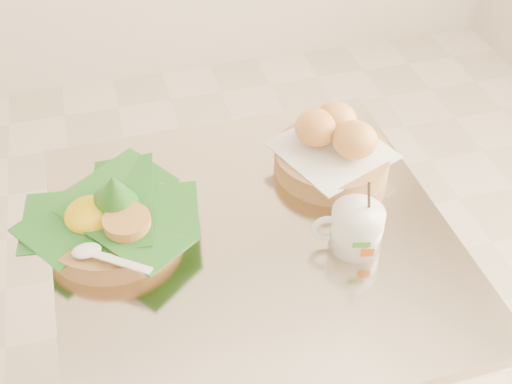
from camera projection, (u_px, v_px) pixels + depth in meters
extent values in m
cylinder|color=gray|center=(254.00, 355.00, 1.40)|extent=(0.07, 0.07, 0.69)
cube|color=beige|center=(253.00, 241.00, 1.16)|extent=(0.71, 0.71, 0.03)
cylinder|color=tan|center=(113.00, 226.00, 1.14)|extent=(0.24, 0.24, 0.04)
cone|color=#1C5919|center=(114.00, 192.00, 1.09)|extent=(0.11, 0.13, 0.13)
ellipsoid|color=yellow|center=(91.00, 215.00, 1.12)|extent=(0.09, 0.09, 0.05)
cylinder|color=#CC9347|center=(127.00, 223.00, 1.09)|extent=(0.08, 0.08, 0.02)
cylinder|color=tan|center=(331.00, 159.00, 1.27)|extent=(0.23, 0.23, 0.05)
cube|color=white|center=(332.00, 150.00, 1.25)|extent=(0.25, 0.25, 0.01)
ellipsoid|color=orange|center=(317.00, 128.00, 1.24)|extent=(0.09, 0.09, 0.07)
ellipsoid|color=orange|center=(355.00, 140.00, 1.21)|extent=(0.09, 0.09, 0.07)
ellipsoid|color=orange|center=(335.00, 121.00, 1.26)|extent=(0.09, 0.09, 0.07)
cylinder|color=white|center=(357.00, 228.00, 1.10)|extent=(0.09, 0.09, 0.08)
torus|color=white|center=(327.00, 229.00, 1.10)|extent=(0.06, 0.02, 0.06)
cylinder|color=#3D1D11|center=(359.00, 214.00, 1.08)|extent=(0.08, 0.08, 0.01)
cylinder|color=black|center=(369.00, 201.00, 1.07)|extent=(0.03, 0.04, 0.12)
cube|color=green|center=(361.00, 245.00, 1.06)|extent=(0.03, 0.01, 0.01)
cube|color=orange|center=(367.00, 253.00, 1.08)|extent=(0.02, 0.01, 0.02)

